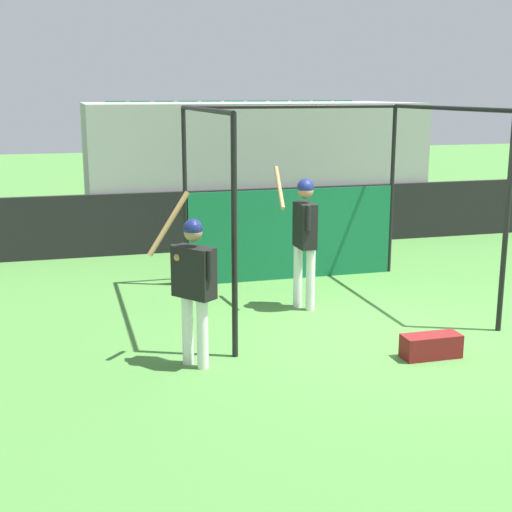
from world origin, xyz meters
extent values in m
plane|color=#477F38|center=(0.00, 0.00, 0.00)|extent=(60.00, 60.00, 0.00)
cube|color=black|center=(0.00, 5.64, 0.59)|extent=(24.00, 0.12, 1.19)
cube|color=#9E9E99|center=(0.00, 7.30, 1.42)|extent=(7.05, 3.20, 2.84)
cube|color=#1E6B3D|center=(-2.75, 6.10, 1.24)|extent=(0.45, 0.40, 0.10)
cube|color=#1E6B3D|center=(-2.75, 6.28, 1.47)|extent=(0.45, 0.06, 0.40)
cube|color=#1E6B3D|center=(-2.20, 6.10, 1.24)|extent=(0.45, 0.40, 0.10)
cube|color=#1E6B3D|center=(-2.20, 6.28, 1.47)|extent=(0.45, 0.06, 0.40)
cube|color=#1E6B3D|center=(-1.65, 6.10, 1.24)|extent=(0.45, 0.40, 0.10)
cube|color=#1E6B3D|center=(-1.65, 6.28, 1.47)|extent=(0.45, 0.06, 0.40)
cube|color=#1E6B3D|center=(-1.10, 6.10, 1.24)|extent=(0.45, 0.40, 0.10)
cube|color=#1E6B3D|center=(-1.10, 6.28, 1.47)|extent=(0.45, 0.06, 0.40)
cube|color=#1E6B3D|center=(-0.55, 6.10, 1.24)|extent=(0.45, 0.40, 0.10)
cube|color=#1E6B3D|center=(-0.55, 6.28, 1.47)|extent=(0.45, 0.06, 0.40)
cube|color=#1E6B3D|center=(0.00, 6.10, 1.24)|extent=(0.45, 0.40, 0.10)
cube|color=#1E6B3D|center=(0.00, 6.28, 1.47)|extent=(0.45, 0.06, 0.40)
cube|color=#1E6B3D|center=(0.55, 6.10, 1.24)|extent=(0.45, 0.40, 0.10)
cube|color=#1E6B3D|center=(0.55, 6.28, 1.47)|extent=(0.45, 0.06, 0.40)
cube|color=#1E6B3D|center=(1.10, 6.10, 1.24)|extent=(0.45, 0.40, 0.10)
cube|color=#1E6B3D|center=(1.10, 6.28, 1.47)|extent=(0.45, 0.06, 0.40)
cube|color=#1E6B3D|center=(1.65, 6.10, 1.24)|extent=(0.45, 0.40, 0.10)
cube|color=#1E6B3D|center=(1.65, 6.28, 1.47)|extent=(0.45, 0.06, 0.40)
cube|color=#1E6B3D|center=(2.20, 6.10, 1.24)|extent=(0.45, 0.40, 0.10)
cube|color=#1E6B3D|center=(2.20, 6.28, 1.47)|extent=(0.45, 0.06, 0.40)
cube|color=#1E6B3D|center=(2.75, 6.10, 1.24)|extent=(0.45, 0.40, 0.10)
cube|color=#1E6B3D|center=(2.75, 6.28, 1.47)|extent=(0.45, 0.06, 0.40)
cube|color=#1E6B3D|center=(-2.75, 6.90, 1.64)|extent=(0.45, 0.40, 0.10)
cube|color=#1E6B3D|center=(-2.75, 7.08, 1.87)|extent=(0.45, 0.06, 0.40)
cube|color=#1E6B3D|center=(-2.20, 6.90, 1.64)|extent=(0.45, 0.40, 0.10)
cube|color=#1E6B3D|center=(-2.20, 7.08, 1.87)|extent=(0.45, 0.06, 0.40)
cube|color=#1E6B3D|center=(-1.65, 6.90, 1.64)|extent=(0.45, 0.40, 0.10)
cube|color=#1E6B3D|center=(-1.65, 7.08, 1.87)|extent=(0.45, 0.06, 0.40)
cube|color=#1E6B3D|center=(-1.10, 6.90, 1.64)|extent=(0.45, 0.40, 0.10)
cube|color=#1E6B3D|center=(-1.10, 7.08, 1.87)|extent=(0.45, 0.06, 0.40)
cube|color=#1E6B3D|center=(-0.55, 6.90, 1.64)|extent=(0.45, 0.40, 0.10)
cube|color=#1E6B3D|center=(-0.55, 7.08, 1.87)|extent=(0.45, 0.06, 0.40)
cube|color=#1E6B3D|center=(0.00, 6.90, 1.64)|extent=(0.45, 0.40, 0.10)
cube|color=#1E6B3D|center=(0.00, 7.08, 1.87)|extent=(0.45, 0.06, 0.40)
cube|color=#1E6B3D|center=(0.55, 6.90, 1.64)|extent=(0.45, 0.40, 0.10)
cube|color=#1E6B3D|center=(0.55, 7.08, 1.87)|extent=(0.45, 0.06, 0.40)
cube|color=#1E6B3D|center=(1.10, 6.90, 1.64)|extent=(0.45, 0.40, 0.10)
cube|color=#1E6B3D|center=(1.10, 7.08, 1.87)|extent=(0.45, 0.06, 0.40)
cube|color=#1E6B3D|center=(1.65, 6.90, 1.64)|extent=(0.45, 0.40, 0.10)
cube|color=#1E6B3D|center=(1.65, 7.08, 1.87)|extent=(0.45, 0.06, 0.40)
cube|color=#1E6B3D|center=(2.20, 6.90, 1.64)|extent=(0.45, 0.40, 0.10)
cube|color=#1E6B3D|center=(2.20, 7.08, 1.87)|extent=(0.45, 0.06, 0.40)
cube|color=#1E6B3D|center=(2.75, 6.90, 1.64)|extent=(0.45, 0.40, 0.10)
cube|color=#1E6B3D|center=(2.75, 7.08, 1.87)|extent=(0.45, 0.06, 0.40)
cube|color=#1E6B3D|center=(-2.75, 7.70, 2.04)|extent=(0.45, 0.40, 0.10)
cube|color=#1E6B3D|center=(-2.75, 7.88, 2.27)|extent=(0.45, 0.06, 0.40)
cube|color=#1E6B3D|center=(-2.20, 7.70, 2.04)|extent=(0.45, 0.40, 0.10)
cube|color=#1E6B3D|center=(-2.20, 7.88, 2.27)|extent=(0.45, 0.06, 0.40)
cube|color=#1E6B3D|center=(-1.65, 7.70, 2.04)|extent=(0.45, 0.40, 0.10)
cube|color=#1E6B3D|center=(-1.65, 7.88, 2.27)|extent=(0.45, 0.06, 0.40)
cube|color=#1E6B3D|center=(-1.10, 7.70, 2.04)|extent=(0.45, 0.40, 0.10)
cube|color=#1E6B3D|center=(-1.10, 7.88, 2.27)|extent=(0.45, 0.06, 0.40)
cube|color=#1E6B3D|center=(-0.55, 7.70, 2.04)|extent=(0.45, 0.40, 0.10)
cube|color=#1E6B3D|center=(-0.55, 7.88, 2.27)|extent=(0.45, 0.06, 0.40)
cube|color=#1E6B3D|center=(0.00, 7.70, 2.04)|extent=(0.45, 0.40, 0.10)
cube|color=#1E6B3D|center=(0.00, 7.88, 2.27)|extent=(0.45, 0.06, 0.40)
cube|color=#1E6B3D|center=(0.55, 7.70, 2.04)|extent=(0.45, 0.40, 0.10)
cube|color=#1E6B3D|center=(0.55, 7.88, 2.27)|extent=(0.45, 0.06, 0.40)
cube|color=#1E6B3D|center=(1.10, 7.70, 2.04)|extent=(0.45, 0.40, 0.10)
cube|color=#1E6B3D|center=(1.10, 7.88, 2.27)|extent=(0.45, 0.06, 0.40)
cube|color=#1E6B3D|center=(1.65, 7.70, 2.04)|extent=(0.45, 0.40, 0.10)
cube|color=#1E6B3D|center=(1.65, 7.88, 2.27)|extent=(0.45, 0.06, 0.40)
cube|color=#1E6B3D|center=(2.20, 7.70, 2.04)|extent=(0.45, 0.40, 0.10)
cube|color=#1E6B3D|center=(2.20, 7.88, 2.27)|extent=(0.45, 0.06, 0.40)
cube|color=#1E6B3D|center=(2.75, 7.70, 2.04)|extent=(0.45, 0.40, 0.10)
cube|color=#1E6B3D|center=(2.75, 7.88, 2.27)|extent=(0.45, 0.06, 0.40)
cube|color=#1E6B3D|center=(-2.75, 8.50, 2.44)|extent=(0.45, 0.40, 0.10)
cube|color=#1E6B3D|center=(-2.75, 8.68, 2.67)|extent=(0.45, 0.06, 0.40)
cube|color=#1E6B3D|center=(-2.20, 8.50, 2.44)|extent=(0.45, 0.40, 0.10)
cube|color=#1E6B3D|center=(-2.20, 8.68, 2.67)|extent=(0.45, 0.06, 0.40)
cube|color=#1E6B3D|center=(-1.65, 8.50, 2.44)|extent=(0.45, 0.40, 0.10)
cube|color=#1E6B3D|center=(-1.65, 8.68, 2.67)|extent=(0.45, 0.06, 0.40)
cube|color=#1E6B3D|center=(-1.10, 8.50, 2.44)|extent=(0.45, 0.40, 0.10)
cube|color=#1E6B3D|center=(-1.10, 8.68, 2.67)|extent=(0.45, 0.06, 0.40)
cube|color=#1E6B3D|center=(-0.55, 8.50, 2.44)|extent=(0.45, 0.40, 0.10)
cube|color=#1E6B3D|center=(-0.55, 8.68, 2.67)|extent=(0.45, 0.06, 0.40)
cube|color=#1E6B3D|center=(0.00, 8.50, 2.44)|extent=(0.45, 0.40, 0.10)
cube|color=#1E6B3D|center=(0.00, 8.68, 2.67)|extent=(0.45, 0.06, 0.40)
cube|color=#1E6B3D|center=(0.55, 8.50, 2.44)|extent=(0.45, 0.40, 0.10)
cube|color=#1E6B3D|center=(0.55, 8.68, 2.67)|extent=(0.45, 0.06, 0.40)
cube|color=#1E6B3D|center=(1.10, 8.50, 2.44)|extent=(0.45, 0.40, 0.10)
cube|color=#1E6B3D|center=(1.10, 8.68, 2.67)|extent=(0.45, 0.06, 0.40)
cube|color=#1E6B3D|center=(1.65, 8.50, 2.44)|extent=(0.45, 0.40, 0.10)
cube|color=#1E6B3D|center=(1.65, 8.68, 2.67)|extent=(0.45, 0.06, 0.40)
cube|color=#1E6B3D|center=(2.20, 8.50, 2.44)|extent=(0.45, 0.40, 0.10)
cube|color=#1E6B3D|center=(2.20, 8.68, 2.67)|extent=(0.45, 0.06, 0.40)
cube|color=#1E6B3D|center=(2.75, 8.50, 2.44)|extent=(0.45, 0.40, 0.10)
cube|color=#1E6B3D|center=(2.75, 8.68, 2.67)|extent=(0.45, 0.06, 0.40)
cylinder|color=black|center=(-2.16, -0.19, 1.42)|extent=(0.07, 0.07, 2.84)
cylinder|color=black|center=(1.41, -0.19, 1.42)|extent=(0.07, 0.07, 2.84)
cylinder|color=black|center=(-2.16, 3.10, 1.42)|extent=(0.07, 0.07, 2.84)
cylinder|color=black|center=(1.41, 3.10, 1.42)|extent=(0.07, 0.07, 2.84)
cylinder|color=black|center=(-2.16, 1.46, 2.84)|extent=(0.06, 3.29, 0.06)
cylinder|color=black|center=(1.41, 1.46, 2.84)|extent=(0.06, 3.29, 0.06)
cylinder|color=black|center=(-0.38, 3.10, 2.84)|extent=(3.57, 0.06, 0.06)
cube|color=#14663D|center=(-0.38, 3.08, 0.76)|extent=(3.50, 0.03, 1.51)
cylinder|color=white|center=(-0.68, 1.33, 0.45)|extent=(0.13, 0.13, 0.90)
cylinder|color=white|center=(-0.80, 1.52, 0.45)|extent=(0.13, 0.13, 0.90)
cube|color=black|center=(-0.74, 1.42, 1.22)|extent=(0.23, 0.45, 0.64)
sphere|color=#A37556|center=(-0.74, 1.42, 1.72)|extent=(0.23, 0.23, 0.23)
sphere|color=navy|center=(-0.74, 1.42, 1.77)|extent=(0.24, 0.24, 0.24)
cylinder|color=black|center=(-0.78, 1.19, 1.37)|extent=(0.07, 0.07, 0.35)
cylinder|color=black|center=(-0.79, 1.66, 1.37)|extent=(0.07, 0.07, 0.35)
cylinder|color=#AD7F4C|center=(-1.05, 1.68, 1.74)|extent=(0.17, 0.74, 0.54)
sphere|color=#AD7F4C|center=(-0.70, 1.63, 1.49)|extent=(0.08, 0.08, 0.08)
cylinder|color=white|center=(-2.60, -0.44, 0.41)|extent=(0.18, 0.18, 0.82)
cylinder|color=white|center=(-2.74, -0.27, 0.41)|extent=(0.18, 0.18, 0.82)
cube|color=black|center=(-2.67, -0.35, 1.11)|extent=(0.48, 0.53, 0.58)
sphere|color=#A37556|center=(-2.67, -0.35, 1.56)|extent=(0.20, 0.20, 0.20)
sphere|color=navy|center=(-2.67, -0.35, 1.61)|extent=(0.21, 0.21, 0.21)
cylinder|color=black|center=(-2.54, -0.59, 1.24)|extent=(0.10, 0.10, 0.32)
cylinder|color=black|center=(-2.86, -0.17, 1.24)|extent=(0.10, 0.10, 0.32)
cylinder|color=#AD7F4C|center=(-2.89, -0.07, 1.62)|extent=(0.53, 0.18, 0.72)
sphere|color=#AD7F4C|center=(-2.84, -0.30, 1.28)|extent=(0.08, 0.08, 0.08)
cube|color=maroon|center=(0.07, -0.83, 0.14)|extent=(0.70, 0.28, 0.28)
camera|label=1|loc=(-4.03, -7.95, 3.07)|focal=50.00mm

